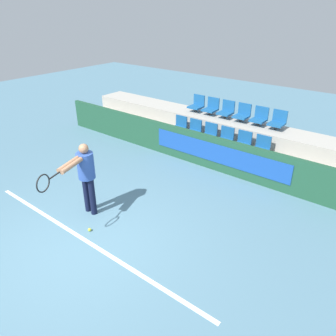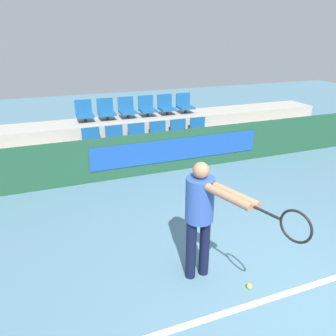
{
  "view_description": "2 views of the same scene",
  "coord_description": "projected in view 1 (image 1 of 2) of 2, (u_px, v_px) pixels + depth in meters",
  "views": [
    {
      "loc": [
        4.3,
        -2.75,
        4.03
      ],
      "look_at": [
        0.15,
        2.49,
        0.65
      ],
      "focal_mm": 35.0,
      "sensor_mm": 36.0,
      "label": 1
    },
    {
      "loc": [
        -2.22,
        -2.24,
        2.94
      ],
      "look_at": [
        -0.54,
        2.19,
        0.97
      ],
      "focal_mm": 35.0,
      "sensor_mm": 36.0,
      "label": 2
    }
  ],
  "objects": [
    {
      "name": "ground_plane",
      "position": [
        79.0,
        244.0,
        6.13
      ],
      "size": [
        30.0,
        30.0,
        0.0
      ],
      "primitive_type": "plane",
      "color": "slate"
    },
    {
      "name": "court_baseline",
      "position": [
        85.0,
        240.0,
        6.22
      ],
      "size": [
        5.88,
        0.08,
        0.01
      ],
      "color": "white",
      "rests_on": "ground"
    },
    {
      "name": "barrier_wall",
      "position": [
        204.0,
        150.0,
        8.87
      ],
      "size": [
        10.84,
        0.14,
        0.92
      ],
      "color": "#1E4C33",
      "rests_on": "ground"
    },
    {
      "name": "bleacher_tier_front",
      "position": [
        214.0,
        151.0,
        9.37
      ],
      "size": [
        10.44,
        0.94,
        0.46
      ],
      "color": "#ADA89E",
      "rests_on": "ground"
    },
    {
      "name": "bleacher_tier_middle",
      "position": [
        230.0,
        135.0,
        9.93
      ],
      "size": [
        10.44,
        0.94,
        0.91
      ],
      "color": "#ADA89E",
      "rests_on": "ground"
    },
    {
      "name": "stadium_chair_0",
      "position": [
        179.0,
        126.0,
        9.99
      ],
      "size": [
        0.4,
        0.42,
        0.51
      ],
      "color": "#333333",
      "rests_on": "bleacher_tier_front"
    },
    {
      "name": "stadium_chair_1",
      "position": [
        193.0,
        130.0,
        9.7
      ],
      "size": [
        0.4,
        0.42,
        0.51
      ],
      "color": "#333333",
      "rests_on": "bleacher_tier_front"
    },
    {
      "name": "stadium_chair_2",
      "position": [
        209.0,
        134.0,
        9.4
      ],
      "size": [
        0.4,
        0.42,
        0.51
      ],
      "color": "#333333",
      "rests_on": "bleacher_tier_front"
    },
    {
      "name": "stadium_chair_3",
      "position": [
        225.0,
        138.0,
        9.1
      ],
      "size": [
        0.4,
        0.42,
        0.51
      ],
      "color": "#333333",
      "rests_on": "bleacher_tier_front"
    },
    {
      "name": "stadium_chair_4",
      "position": [
        242.0,
        142.0,
        8.81
      ],
      "size": [
        0.4,
        0.42,
        0.51
      ],
      "color": "#333333",
      "rests_on": "bleacher_tier_front"
    },
    {
      "name": "stadium_chair_5",
      "position": [
        261.0,
        147.0,
        8.51
      ],
      "size": [
        0.4,
        0.42,
        0.51
      ],
      "color": "#333333",
      "rests_on": "bleacher_tier_front"
    },
    {
      "name": "stadium_chair_6",
      "position": [
        197.0,
        104.0,
        10.44
      ],
      "size": [
        0.4,
        0.42,
        0.51
      ],
      "color": "#333333",
      "rests_on": "bleacher_tier_middle"
    },
    {
      "name": "stadium_chair_7",
      "position": [
        211.0,
        107.0,
        10.15
      ],
      "size": [
        0.4,
        0.42,
        0.51
      ],
      "color": "#333333",
      "rests_on": "bleacher_tier_middle"
    },
    {
      "name": "stadium_chair_8",
      "position": [
        226.0,
        111.0,
        9.85
      ],
      "size": [
        0.4,
        0.42,
        0.51
      ],
      "color": "#333333",
      "rests_on": "bleacher_tier_middle"
    },
    {
      "name": "stadium_chair_9",
      "position": [
        242.0,
        114.0,
        9.56
      ],
      "size": [
        0.4,
        0.42,
        0.51
      ],
      "color": "#333333",
      "rests_on": "bleacher_tier_middle"
    },
    {
      "name": "stadium_chair_10",
      "position": [
        260.0,
        117.0,
        9.26
      ],
      "size": [
        0.4,
        0.42,
        0.51
      ],
      "color": "#333333",
      "rests_on": "bleacher_tier_middle"
    },
    {
      "name": "stadium_chair_11",
      "position": [
        278.0,
        121.0,
        8.97
      ],
      "size": [
        0.4,
        0.42,
        0.51
      ],
      "color": "#333333",
      "rests_on": "bleacher_tier_middle"
    },
    {
      "name": "tennis_player",
      "position": [
        84.0,
        173.0,
        6.57
      ],
      "size": [
        0.6,
        1.49,
        1.58
      ],
      "rotation": [
        0.0,
        0.0,
        0.31
      ],
      "color": "black",
      "rests_on": "ground"
    },
    {
      "name": "tennis_ball",
      "position": [
        90.0,
        230.0,
        6.46
      ],
      "size": [
        0.07,
        0.07,
        0.07
      ],
      "color": "#CCDB33",
      "rests_on": "ground"
    }
  ]
}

